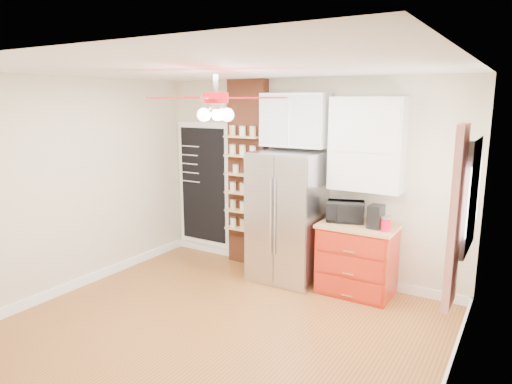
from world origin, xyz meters
The scene contains 21 objects.
floor centered at (0.00, 0.00, 0.00)m, with size 4.50×4.50×0.00m, color #975326.
ceiling centered at (0.00, 0.00, 2.70)m, with size 4.50×4.50×0.00m, color white.
wall_back centered at (0.00, 2.00, 1.35)m, with size 4.50×0.02×2.70m, color beige.
wall_front centered at (0.00, -2.00, 1.35)m, with size 4.50×0.02×2.70m, color beige.
wall_left centered at (-2.25, 0.00, 1.35)m, with size 0.02×4.00×2.70m, color beige.
wall_right centered at (2.25, 0.00, 1.35)m, with size 0.02×4.00×2.70m, color beige.
chalkboard centered at (-1.70, 1.96, 1.10)m, with size 0.95×0.05×1.95m.
brick_pillar centered at (-0.85, 1.92, 1.35)m, with size 0.60×0.16×2.70m, color brown.
fridge centered at (-0.05, 1.63, 0.88)m, with size 0.90×0.70×1.75m, color #AFAFB4.
upper_glass_cabinet centered at (-0.05, 1.82, 2.15)m, with size 0.90×0.35×0.70m, color white.
red_cabinet centered at (0.92, 1.68, 0.45)m, with size 0.94×0.64×0.90m.
upper_shelf_unit centered at (0.92, 1.85, 1.88)m, with size 0.90×0.30×1.15m, color white.
window centered at (2.23, 0.90, 1.55)m, with size 0.04×0.75×1.05m, color white.
curtain centered at (2.18, 0.35, 1.45)m, with size 0.06×0.40×1.55m, color red.
ceiling_fan centered at (0.00, 0.00, 2.42)m, with size 1.40×1.40×0.44m.
toaster_oven centered at (0.73, 1.73, 1.03)m, with size 0.46×0.31×0.25m, color black.
coffee_maker centered at (1.14, 1.63, 1.04)m, with size 0.16×0.21×0.28m, color black.
canister_left centered at (1.29, 1.55, 0.98)m, with size 0.10×0.10×0.16m, color #AF092C.
canister_right centered at (1.26, 1.73, 0.97)m, with size 0.11×0.11×0.13m, color red.
pantry_jar_oats centered at (-0.98, 1.79, 1.43)m, with size 0.09×0.09×0.11m, color beige.
pantry_jar_beans centered at (-0.66, 1.76, 1.43)m, with size 0.10×0.10×0.12m, color brown.
Camera 1 is at (2.66, -3.64, 2.41)m, focal length 32.00 mm.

